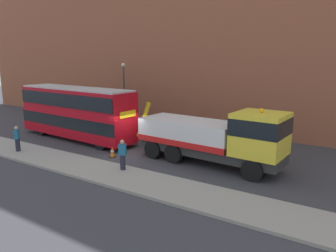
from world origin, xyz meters
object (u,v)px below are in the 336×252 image
object	(u,v)px
pedestrian_onlooker	(17,139)
pedestrian_bystander	(123,155)
recovery_tow_truck	(215,136)
street_lamp	(124,88)
double_decker_bus	(76,111)
traffic_cone_near_bus	(112,152)

from	to	relation	value
pedestrian_onlooker	pedestrian_bystander	world-z (taller)	same
recovery_tow_truck	street_lamp	distance (m)	13.95
pedestrian_onlooker	pedestrian_bystander	distance (m)	8.37
street_lamp	double_decker_bus	bearing A→B (deg)	-85.53
double_decker_bus	pedestrian_onlooker	distance (m)	5.07
recovery_tow_truck	street_lamp	bearing A→B (deg)	156.24
double_decker_bus	street_lamp	bearing A→B (deg)	98.09
traffic_cone_near_bus	double_decker_bus	bearing A→B (deg)	159.14
pedestrian_bystander	traffic_cone_near_bus	bearing A→B (deg)	28.19
pedestrian_onlooker	traffic_cone_near_bus	size ratio (longest dim) A/B	2.38
recovery_tow_truck	traffic_cone_near_bus	world-z (taller)	recovery_tow_truck
pedestrian_onlooker	traffic_cone_near_bus	distance (m)	6.56
double_decker_bus	pedestrian_onlooker	size ratio (longest dim) A/B	6.52
recovery_tow_truck	pedestrian_onlooker	xyz separation A→B (m)	(-12.09, -4.88, -0.77)
pedestrian_bystander	pedestrian_onlooker	bearing A→B (deg)	71.41
recovery_tow_truck	pedestrian_bystander	size ratio (longest dim) A/B	5.97
street_lamp	pedestrian_bystander	bearing A→B (deg)	-50.25
recovery_tow_truck	double_decker_bus	xyz separation A→B (m)	(-11.80, 0.03, 0.47)
double_decker_bus	pedestrian_bystander	world-z (taller)	double_decker_bus
traffic_cone_near_bus	pedestrian_bystander	bearing A→B (deg)	-36.32
pedestrian_bystander	recovery_tow_truck	bearing A→B (deg)	-69.81
double_decker_bus	pedestrian_bystander	size ratio (longest dim) A/B	6.52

